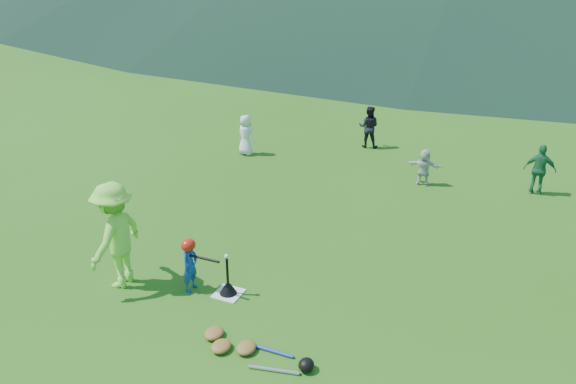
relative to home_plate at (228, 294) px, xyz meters
The scene contains 13 objects.
ground 0.01m from the home_plate, ahead, with size 120.00×120.00×0.00m, color #285112.
home_plate is the anchor object (origin of this frame).
baseball 0.73m from the home_plate, ahead, with size 0.08×0.08×0.08m, color white.
batter_child 0.81m from the home_plate, 169.10° to the right, with size 0.34×0.23×0.94m, color navy.
adult_coach 2.14m from the home_plate, 166.09° to the right, with size 1.22×0.70×1.89m, color #86E042.
fielder_a 7.10m from the home_plate, 115.35° to the left, with size 0.56×0.36×1.15m, color silver.
fielder_b 8.45m from the home_plate, 90.31° to the left, with size 0.60×0.47×1.23m, color black.
fielder_c 8.18m from the home_plate, 55.47° to the left, with size 0.72×0.30×1.22m, color #1F673D.
fielder_d 6.53m from the home_plate, 71.83° to the left, with size 0.85×0.27×0.92m, color beige.
batting_tee 0.12m from the home_plate, ahead, with size 0.30×0.30×0.68m.
batter_gear 1.06m from the home_plate, 168.43° to the right, with size 0.73×0.26×0.30m.
equipment_pile 1.54m from the home_plate, 51.03° to the right, with size 1.80×0.59×0.19m.
outfield_fence 28.01m from the home_plate, 90.00° to the left, with size 70.07×0.08×1.33m.
Camera 1 is at (4.19, -6.95, 5.38)m, focal length 35.00 mm.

